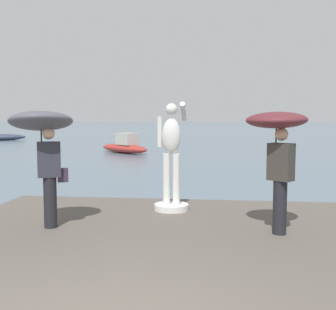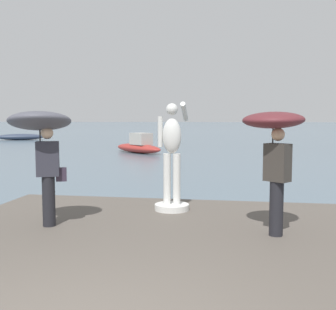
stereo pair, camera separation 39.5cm
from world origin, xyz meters
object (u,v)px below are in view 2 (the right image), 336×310
(statue_white_figure, at_px, (172,164))
(onlooker_left, at_px, (42,134))
(onlooker_right, at_px, (274,137))
(boat_mid, at_px, (21,137))
(boat_far, at_px, (139,146))

(statue_white_figure, distance_m, onlooker_left, 2.66)
(onlooker_right, xyz_separation_m, boat_mid, (-22.72, 33.39, -1.65))
(boat_mid, bearing_deg, onlooker_right, -55.76)
(onlooker_left, height_order, boat_mid, onlooker_left)
(boat_mid, bearing_deg, onlooker_left, -60.67)
(onlooker_left, distance_m, onlooker_right, 3.90)
(onlooker_right, distance_m, boat_mid, 40.42)
(onlooker_left, xyz_separation_m, boat_mid, (-18.82, 33.49, -1.68))
(statue_white_figure, relative_size, boat_far, 0.52)
(onlooker_right, relative_size, boat_far, 0.47)
(boat_far, bearing_deg, onlooker_left, -81.50)
(onlooker_left, distance_m, boat_far, 20.11)
(onlooker_right, distance_m, boat_far, 20.94)
(onlooker_right, bearing_deg, boat_far, 109.18)
(onlooker_left, relative_size, boat_far, 0.48)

